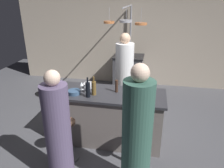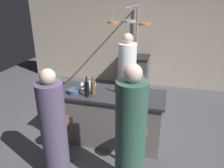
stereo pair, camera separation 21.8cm
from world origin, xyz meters
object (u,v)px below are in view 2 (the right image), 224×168
object	(u,v)px
guest_left	(54,131)
wine_glass_by_chef	(130,88)
bar_stool_left	(66,137)
potted_plant	(56,85)
stove_range	(134,72)
wine_bottle_amber	(93,87)
wine_glass_near_right_guest	(86,86)
chef	(127,79)
mixing_bowl_wooden	(140,99)
bar_stool_right	(138,149)
wine_bottle_white	(143,87)
wine_bottle_dark	(87,89)
guest_right	(130,138)
mixing_bowl_blue	(74,91)
wine_glass_near_left_guest	(82,83)
pepper_mill	(116,86)
mixing_bowl_steel	(90,84)
wine_bottle_rose	(138,86)

from	to	relation	value
guest_left	wine_glass_by_chef	bearing A→B (deg)	52.39
bar_stool_left	potted_plant	size ratio (longest dim) A/B	1.31
stove_range	wine_bottle_amber	distance (m)	2.63
wine_bottle_amber	wine_glass_near_right_guest	bearing A→B (deg)	156.04
chef	mixing_bowl_wooden	world-z (taller)	chef
bar_stool_right	wine_bottle_white	world-z (taller)	wine_bottle_white
potted_plant	wine_bottle_dark	world-z (taller)	wine_bottle_dark
guest_right	wine_glass_near_right_guest	size ratio (longest dim) A/B	11.81
bar_stool_left	mixing_bowl_blue	bearing A→B (deg)	94.73
wine_bottle_amber	mixing_bowl_wooden	world-z (taller)	wine_bottle_amber
stove_range	wine_bottle_dark	xyz separation A→B (m)	(-0.31, -2.66, 0.58)
wine_glass_near_left_guest	pepper_mill	bearing A→B (deg)	3.23
stove_range	wine_bottle_amber	bearing A→B (deg)	-95.43
wine_bottle_white	mixing_bowl_wooden	size ratio (longest dim) A/B	1.61
potted_plant	wine_bottle_dark	size ratio (longest dim) A/B	1.60
guest_right	wine_glass_near_right_guest	distance (m)	1.33
stove_range	wine_bottle_white	world-z (taller)	wine_bottle_white
wine_glass_near_right_guest	wine_glass_by_chef	world-z (taller)	same
wine_glass_near_right_guest	mixing_bowl_wooden	xyz separation A→B (m)	(0.92, -0.14, -0.06)
chef	wine_bottle_amber	distance (m)	1.17
pepper_mill	wine_bottle_amber	xyz separation A→B (m)	(-0.34, -0.17, 0.01)
wine_bottle_dark	mixing_bowl_wooden	distance (m)	0.84
pepper_mill	wine_bottle_white	bearing A→B (deg)	0.33
wine_bottle_dark	mixing_bowl_blue	size ratio (longest dim) A/B	1.59
wine_bottle_dark	wine_bottle_amber	distance (m)	0.12
chef	wine_glass_near_right_guest	xyz separation A→B (m)	(-0.48, -1.03, 0.21)
guest_left	wine_bottle_dark	distance (m)	0.86
wine_bottle_dark	wine_glass_near_right_guest	size ratio (longest dim) A/B	2.22
stove_range	potted_plant	xyz separation A→B (m)	(-1.78, -1.07, -0.15)
wine_glass_near_left_guest	mixing_bowl_steel	size ratio (longest dim) A/B	0.69
wine_glass_near_right_guest	bar_stool_right	bearing A→B (deg)	-30.72
bar_stool_right	guest_left	bearing A→B (deg)	-160.21
wine_bottle_white	mixing_bowl_steel	distance (m)	0.96
guest_left	wine_glass_by_chef	xyz separation A→B (m)	(0.80, 1.04, 0.27)
stove_range	wine_bottle_dark	bearing A→B (deg)	-96.69
bar_stool_left	guest_left	distance (m)	0.53
mixing_bowl_wooden	guest_left	bearing A→B (deg)	-140.95
chef	wine_bottle_rose	world-z (taller)	chef
chef	potted_plant	xyz separation A→B (m)	(-1.88, 0.39, -0.50)
bar_stool_right	wine_glass_near_right_guest	xyz separation A→B (m)	(-0.97, 0.58, 0.63)
potted_plant	wine_bottle_white	xyz separation A→B (m)	(2.31, -1.31, 0.73)
potted_plant	wine_glass_near_left_guest	xyz separation A→B (m)	(1.29, -1.35, 0.71)
mixing_bowl_steel	mixing_bowl_blue	distance (m)	0.38
wine_glass_by_chef	mixing_bowl_steel	xyz separation A→B (m)	(-0.74, 0.16, -0.08)
bar_stool_left	bar_stool_right	xyz separation A→B (m)	(1.11, 0.00, 0.00)
mixing_bowl_blue	wine_glass_by_chef	bearing A→B (deg)	11.77
wine_bottle_amber	wine_glass_near_left_guest	size ratio (longest dim) A/B	2.11
mixing_bowl_blue	potted_plant	bearing A→B (deg)	128.64
guest_left	wine_glass_near_left_guest	bearing A→B (deg)	91.05
guest_left	wine_glass_near_right_guest	bearing A→B (deg)	84.97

